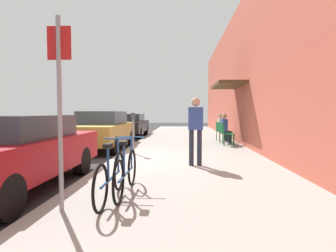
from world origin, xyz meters
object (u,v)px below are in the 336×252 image
at_px(parked_car_2, 130,125).
at_px(cafe_chair_0, 227,133).
at_px(bicycle_1, 111,177).
at_px(cafe_chair_1, 224,132).
at_px(parking_meter, 133,130).
at_px(bicycle_0, 126,172).
at_px(parked_car_1, 102,130).
at_px(parked_car_0, 13,151).
at_px(seated_patron_2, 222,126).
at_px(pedestrian_standing, 196,126).
at_px(street_sign, 60,98).
at_px(seated_patron_1, 225,127).
at_px(cafe_chair_2, 220,130).

relative_size(parked_car_2, cafe_chair_0, 5.06).
distance_m(bicycle_1, cafe_chair_1, 8.18).
height_order(parked_car_2, cafe_chair_0, parked_car_2).
height_order(parking_meter, bicycle_0, parking_meter).
bearing_deg(parked_car_1, cafe_chair_0, 4.93).
height_order(bicycle_0, bicycle_1, same).
distance_m(parked_car_0, parked_car_1, 5.64).
height_order(parked_car_1, cafe_chair_1, parked_car_1).
xyz_separation_m(seated_patron_2, pedestrian_standing, (-1.52, -5.99, 0.30)).
bearing_deg(seated_patron_2, parking_meter, -130.13).
bearing_deg(street_sign, cafe_chair_1, 67.09).
relative_size(parking_meter, cafe_chair_0, 1.52).
xyz_separation_m(bicycle_0, cafe_chair_0, (2.71, 6.56, 0.14)).
bearing_deg(parked_car_1, pedestrian_standing, -46.97).
xyz_separation_m(seated_patron_1, pedestrian_standing, (-1.52, -4.92, 0.30)).
height_order(street_sign, bicycle_1, street_sign).
relative_size(parked_car_2, cafe_chair_2, 5.06).
bearing_deg(parked_car_2, bicycle_0, -79.27).
xyz_separation_m(parked_car_1, cafe_chair_1, (4.93, 1.20, -0.14)).
xyz_separation_m(parked_car_1, bicycle_0, (2.22, -6.14, -0.29)).
distance_m(parked_car_2, cafe_chair_0, 7.13).
xyz_separation_m(parked_car_2, parking_meter, (1.55, -7.38, 0.17)).
xyz_separation_m(parking_meter, cafe_chair_2, (3.38, 4.07, -0.26)).
relative_size(parking_meter, seated_patron_1, 1.02).
bearing_deg(cafe_chair_1, parking_meter, -138.41).
distance_m(bicycle_1, pedestrian_standing, 3.15).
xyz_separation_m(cafe_chair_2, seated_patron_2, (0.06, 0.01, 0.19)).
bearing_deg(seated_patron_2, pedestrian_standing, -104.27).
bearing_deg(seated_patron_2, bicycle_0, -108.23).
bearing_deg(cafe_chair_0, street_sign, -115.04).
xyz_separation_m(bicycle_0, cafe_chair_2, (2.71, 8.40, 0.14)).
height_order(bicycle_1, cafe_chair_0, bicycle_1).
xyz_separation_m(street_sign, bicycle_1, (0.56, 0.47, -1.16)).
relative_size(cafe_chair_0, cafe_chair_1, 1.00).
height_order(parking_meter, seated_patron_1, parking_meter).
bearing_deg(parked_car_2, pedestrian_standing, -69.53).
bearing_deg(parked_car_2, seated_patron_1, -41.18).
height_order(parked_car_1, cafe_chair_2, parked_car_1).
relative_size(parking_meter, cafe_chair_2, 1.52).
height_order(parked_car_2, seated_patron_1, seated_patron_1).
height_order(parked_car_2, seated_patron_2, seated_patron_2).
height_order(parked_car_0, parking_meter, parking_meter).
bearing_deg(cafe_chair_1, parked_car_1, -166.34).
distance_m(parked_car_0, seated_patron_2, 9.36).
xyz_separation_m(seated_patron_1, seated_patron_2, (0.00, 1.07, 0.00)).
bearing_deg(bicycle_1, cafe_chair_2, 71.74).
bearing_deg(seated_patron_2, cafe_chair_0, -91.86).
height_order(bicycle_0, pedestrian_standing, pedestrian_standing).
distance_m(parked_car_0, seated_patron_1, 8.48).
height_order(street_sign, bicycle_0, street_sign).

